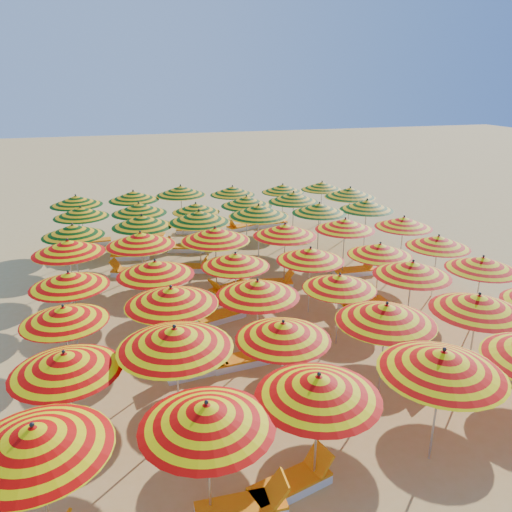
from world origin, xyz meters
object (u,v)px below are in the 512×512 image
object	(u,v)px
lounger_16	(129,256)
beachgoer_a	(363,303)
umbrella_44	(181,191)
lounger_20	(194,230)
umbrella_32	(199,217)
umbrella_20	(235,260)
umbrella_24	(68,247)
lounger_15	(75,256)
lounger_9	(362,304)
lounger_19	(147,236)
umbrella_36	(81,212)
lounger_4	(450,379)
lounger_12	(355,271)
umbrella_33	(259,211)
umbrella_35	(367,205)
umbrella_19	(155,268)
lounger_18	(92,242)
umbrella_23	(438,242)
umbrella_27	(285,230)
lounger_22	(272,223)
umbrella_0	(34,439)
umbrella_10	(478,303)
umbrella_8	(283,331)
lounger_6	(195,369)
umbrella_31	(142,221)
umbrella_42	(76,200)
umbrella_34	(319,208)
umbrella_16	(412,269)
umbrella_1	(207,415)
lounger_14	(189,268)
umbrella_18	(69,280)
umbrella_7	(175,338)
umbrella_13	(171,296)
umbrella_29	(404,222)
umbrella_30	(73,230)
umbrella_17	(482,263)
umbrella_22	(380,250)
umbrella_12	(64,314)
umbrella_45	(232,191)
umbrella_39	(246,201)
umbrella_3	(443,362)
umbrella_41	(350,192)
umbrella_38	(196,208)
umbrella_15	(340,282)
umbrella_40	(294,197)
lounger_13	(131,272)
umbrella_14	(258,288)
umbrella_21	(310,254)
umbrella_37	(139,208)
lounger_11	(272,284)
umbrella_28	(345,224)
umbrella_47	(322,186)
umbrella_9	(386,313)

from	to	relation	value
lounger_16	beachgoer_a	bearing A→B (deg)	139.55
umbrella_44	lounger_20	xyz separation A→B (m)	(0.60, 0.14, -2.20)
lounger_16	beachgoer_a	size ratio (longest dim) A/B	1.30
umbrella_32	umbrella_20	bearing A→B (deg)	-86.01
umbrella_24	lounger_15	xyz separation A→B (m)	(-0.27, 5.29, -2.14)
lounger_9	lounger_19	distance (m)	12.42
umbrella_36	lounger_4	xyz separation A→B (m)	(9.60, -12.94, -2.07)
lounger_15	lounger_19	xyz separation A→B (m)	(3.39, 2.26, 0.00)
lounger_12	umbrella_33	bearing A→B (deg)	148.51
umbrella_35	lounger_19	world-z (taller)	umbrella_35
umbrella_19	lounger_18	distance (m)	10.44
umbrella_23	umbrella_27	xyz separation A→B (m)	(-5.03, 2.47, 0.15)
umbrella_36	lounger_22	xyz separation A→B (m)	(9.75, 2.81, -2.07)
umbrella_0	umbrella_10	size ratio (longest dim) A/B	1.03
umbrella_8	lounger_18	distance (m)	15.61
umbrella_23	beachgoer_a	bearing A→B (deg)	-161.92
lounger_6	beachgoer_a	size ratio (longest dim) A/B	1.29
umbrella_24	umbrella_31	distance (m)	3.75
umbrella_8	umbrella_42	bearing A→B (deg)	109.55
umbrella_34	umbrella_44	distance (m)	7.44
umbrella_42	lounger_6	xyz separation A→B (m)	(3.43, -12.71, -2.12)
umbrella_16	umbrella_36	distance (m)	14.24
lounger_19	umbrella_23	bearing A→B (deg)	150.33
umbrella_36	umbrella_8	bearing A→B (deg)	-68.53
umbrella_1	lounger_14	size ratio (longest dim) A/B	1.68
umbrella_23	umbrella_18	bearing A→B (deg)	-179.65
umbrella_7	umbrella_13	size ratio (longest dim) A/B	1.12
umbrella_29	umbrella_32	world-z (taller)	umbrella_32
umbrella_30	umbrella_35	bearing A→B (deg)	0.73
umbrella_17	umbrella_20	size ratio (longest dim) A/B	1.01
umbrella_22	umbrella_31	bearing A→B (deg)	145.03
lounger_9	lounger_18	bearing A→B (deg)	-49.75
umbrella_12	umbrella_45	bearing A→B (deg)	59.24
umbrella_10	umbrella_39	distance (m)	12.91
umbrella_3	umbrella_19	distance (m)	8.88
umbrella_13	umbrella_32	distance (m)	7.83
umbrella_41	lounger_19	world-z (taller)	umbrella_41
umbrella_7	umbrella_38	distance (m)	12.97
umbrella_15	umbrella_38	size ratio (longest dim) A/B	0.99
umbrella_1	umbrella_40	bearing A→B (deg)	64.47
umbrella_45	lounger_13	bearing A→B (deg)	-137.92
umbrella_14	lounger_13	world-z (taller)	umbrella_14
umbrella_21	umbrella_36	world-z (taller)	umbrella_36
umbrella_37	lounger_11	xyz separation A→B (m)	(4.59, -5.06, -2.13)
umbrella_23	umbrella_28	size ratio (longest dim) A/B	0.99
umbrella_3	lounger_19	world-z (taller)	umbrella_3
umbrella_47	umbrella_9	bearing A→B (deg)	-107.93
umbrella_36	lounger_11	world-z (taller)	umbrella_36
umbrella_35	lounger_19	distance (m)	11.06
umbrella_14	lounger_15	size ratio (longest dim) A/B	1.47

